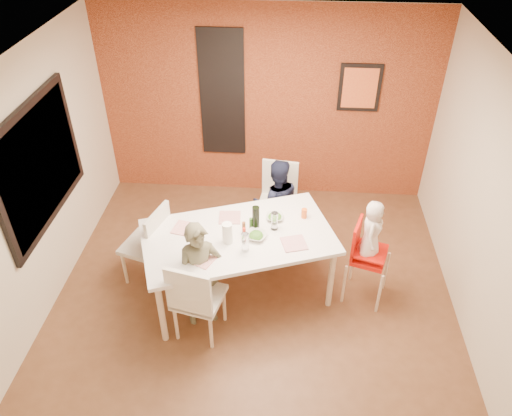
# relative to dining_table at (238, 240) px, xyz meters

# --- Properties ---
(ground) EXTENTS (4.50, 4.50, 0.00)m
(ground) POSITION_rel_dining_table_xyz_m (0.18, -0.09, -0.76)
(ground) COLOR brown
(ground) RESTS_ON ground
(ceiling) EXTENTS (4.50, 4.50, 0.02)m
(ceiling) POSITION_rel_dining_table_xyz_m (0.18, -0.09, 1.94)
(ceiling) COLOR silver
(ceiling) RESTS_ON wall_back
(wall_back) EXTENTS (4.50, 0.02, 2.70)m
(wall_back) POSITION_rel_dining_table_xyz_m (0.18, 2.16, 0.59)
(wall_back) COLOR beige
(wall_back) RESTS_ON ground
(wall_front) EXTENTS (4.50, 0.02, 2.70)m
(wall_front) POSITION_rel_dining_table_xyz_m (0.18, -2.34, 0.59)
(wall_front) COLOR beige
(wall_front) RESTS_ON ground
(wall_left) EXTENTS (0.02, 4.50, 2.70)m
(wall_left) POSITION_rel_dining_table_xyz_m (-2.07, -0.09, 0.59)
(wall_left) COLOR beige
(wall_left) RESTS_ON ground
(wall_right) EXTENTS (0.02, 4.50, 2.70)m
(wall_right) POSITION_rel_dining_table_xyz_m (2.43, -0.09, 0.59)
(wall_right) COLOR beige
(wall_right) RESTS_ON ground
(brick_accent_wall) EXTENTS (4.50, 0.02, 2.70)m
(brick_accent_wall) POSITION_rel_dining_table_xyz_m (0.18, 2.14, 0.59)
(brick_accent_wall) COLOR maroon
(brick_accent_wall) RESTS_ON ground
(picture_window_frame) EXTENTS (0.05, 1.70, 1.30)m
(picture_window_frame) POSITION_rel_dining_table_xyz_m (-2.04, 0.11, 0.79)
(picture_window_frame) COLOR black
(picture_window_frame) RESTS_ON wall_left
(picture_window_pane) EXTENTS (0.02, 1.55, 1.15)m
(picture_window_pane) POSITION_rel_dining_table_xyz_m (-2.03, 0.11, 0.79)
(picture_window_pane) COLOR black
(picture_window_pane) RESTS_ON wall_left
(glassblock_strip) EXTENTS (0.55, 0.03, 1.70)m
(glassblock_strip) POSITION_rel_dining_table_xyz_m (-0.42, 2.13, 0.74)
(glassblock_strip) COLOR silver
(glassblock_strip) RESTS_ON wall_back
(glassblock_surround) EXTENTS (0.60, 0.03, 1.76)m
(glassblock_surround) POSITION_rel_dining_table_xyz_m (-0.42, 2.12, 0.74)
(glassblock_surround) COLOR black
(glassblock_surround) RESTS_ON wall_back
(art_print_frame) EXTENTS (0.54, 0.03, 0.64)m
(art_print_frame) POSITION_rel_dining_table_xyz_m (1.38, 2.12, 0.89)
(art_print_frame) COLOR black
(art_print_frame) RESTS_ON wall_back
(art_print_canvas) EXTENTS (0.44, 0.01, 0.54)m
(art_print_canvas) POSITION_rel_dining_table_xyz_m (1.38, 2.11, 0.89)
(art_print_canvas) COLOR orange
(art_print_canvas) RESTS_ON wall_back
(dining_table) EXTENTS (2.27, 1.73, 0.84)m
(dining_table) POSITION_rel_dining_table_xyz_m (0.00, 0.00, 0.00)
(dining_table) COLOR white
(dining_table) RESTS_ON ground
(chair_near) EXTENTS (0.56, 0.56, 1.01)m
(chair_near) POSITION_rel_dining_table_xyz_m (-0.36, -0.68, -0.20)
(chair_near) COLOR white
(chair_near) RESTS_ON ground
(chair_far) EXTENTS (0.52, 0.52, 0.99)m
(chair_far) POSITION_rel_dining_table_xyz_m (0.39, 1.18, -0.21)
(chair_far) COLOR white
(chair_far) RESTS_ON ground
(chair_left) EXTENTS (0.59, 0.59, 1.02)m
(chair_left) POSITION_rel_dining_table_xyz_m (-1.01, 0.13, -0.19)
(chair_left) COLOR beige
(chair_left) RESTS_ON ground
(high_chair) EXTENTS (0.52, 0.52, 1.00)m
(high_chair) POSITION_rel_dining_table_xyz_m (1.38, 0.07, -0.16)
(high_chair) COLOR red
(high_chair) RESTS_ON ground
(child_near) EXTENTS (0.54, 0.45, 1.26)m
(child_near) POSITION_rel_dining_table_xyz_m (-0.34, -0.43, -0.13)
(child_near) COLOR brown
(child_near) RESTS_ON ground
(child_far) EXTENTS (0.65, 0.54, 1.21)m
(child_far) POSITION_rel_dining_table_xyz_m (0.38, 0.93, -0.16)
(child_far) COLOR black
(child_far) RESTS_ON ground
(toddler) EXTENTS (0.29, 0.38, 0.71)m
(toddler) POSITION_rel_dining_table_xyz_m (1.40, 0.05, 0.18)
(toddler) COLOR white
(toddler) RESTS_ON high_chair
(plate_near_left) EXTENTS (0.26, 0.26, 0.01)m
(plate_near_left) POSITION_rel_dining_table_xyz_m (-0.31, -0.43, 0.08)
(plate_near_left) COLOR white
(plate_near_left) RESTS_ON dining_table
(plate_far_mid) EXTENTS (0.26, 0.26, 0.01)m
(plate_far_mid) POSITION_rel_dining_table_xyz_m (-0.12, 0.29, 0.08)
(plate_far_mid) COLOR silver
(plate_far_mid) RESTS_ON dining_table
(plate_near_right) EXTENTS (0.30, 0.30, 0.01)m
(plate_near_right) POSITION_rel_dining_table_xyz_m (0.60, -0.10, 0.08)
(plate_near_right) COLOR white
(plate_near_right) RESTS_ON dining_table
(plate_far_left) EXTENTS (0.28, 0.28, 0.01)m
(plate_far_left) POSITION_rel_dining_table_xyz_m (-0.59, 0.06, 0.08)
(plate_far_left) COLOR white
(plate_far_left) RESTS_ON dining_table
(salad_bowl_a) EXTENTS (0.27, 0.27, 0.05)m
(salad_bowl_a) POSITION_rel_dining_table_xyz_m (0.20, -0.03, 0.10)
(salad_bowl_a) COLOR white
(salad_bowl_a) RESTS_ON dining_table
(salad_bowl_b) EXTENTS (0.20, 0.20, 0.05)m
(salad_bowl_b) POSITION_rel_dining_table_xyz_m (0.38, 0.31, 0.10)
(salad_bowl_b) COLOR silver
(salad_bowl_b) RESTS_ON dining_table
(wine_bottle) EXTENTS (0.08, 0.08, 0.29)m
(wine_bottle) POSITION_rel_dining_table_xyz_m (0.18, 0.11, 0.22)
(wine_bottle) COLOR black
(wine_bottle) RESTS_ON dining_table
(wine_glass_a) EXTENTS (0.07, 0.07, 0.21)m
(wine_glass_a) POSITION_rel_dining_table_xyz_m (0.10, -0.24, 0.18)
(wine_glass_a) COLOR white
(wine_glass_a) RESTS_ON dining_table
(wine_glass_b) EXTENTS (0.08, 0.08, 0.21)m
(wine_glass_b) POSITION_rel_dining_table_xyz_m (0.38, 0.14, 0.18)
(wine_glass_b) COLOR white
(wine_glass_b) RESTS_ON dining_table
(paper_towel_roll) EXTENTS (0.11, 0.11, 0.24)m
(paper_towel_roll) POSITION_rel_dining_table_xyz_m (-0.10, -0.12, 0.19)
(paper_towel_roll) COLOR white
(paper_towel_roll) RESTS_ON dining_table
(condiment_red) EXTENTS (0.04, 0.04, 0.14)m
(condiment_red) POSITION_rel_dining_table_xyz_m (0.07, -0.05, 0.14)
(condiment_red) COLOR red
(condiment_red) RESTS_ON dining_table
(condiment_green) EXTENTS (0.04, 0.04, 0.14)m
(condiment_green) POSITION_rel_dining_table_xyz_m (0.13, 0.11, 0.15)
(condiment_green) COLOR #346722
(condiment_green) RESTS_ON dining_table
(condiment_brown) EXTENTS (0.04, 0.04, 0.15)m
(condiment_brown) POSITION_rel_dining_table_xyz_m (0.06, 0.03, 0.15)
(condiment_brown) COLOR brown
(condiment_brown) RESTS_ON dining_table
(sippy_cup) EXTENTS (0.06, 0.06, 0.11)m
(sippy_cup) POSITION_rel_dining_table_xyz_m (0.70, 0.37, 0.13)
(sippy_cup) COLOR orange
(sippy_cup) RESTS_ON dining_table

